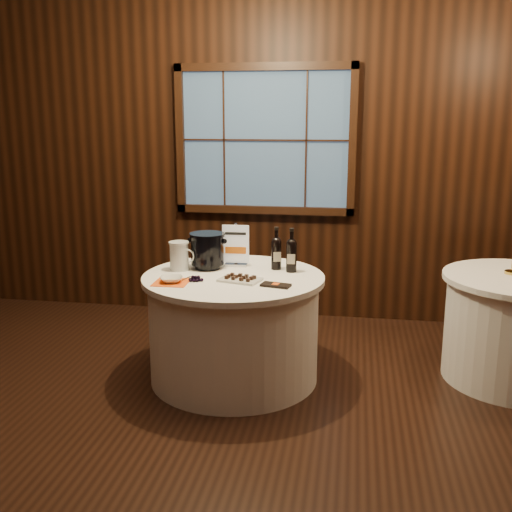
% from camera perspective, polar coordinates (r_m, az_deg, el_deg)
% --- Properties ---
extents(ground, '(6.00, 6.00, 0.00)m').
position_cam_1_polar(ground, '(3.60, -5.39, -17.93)').
color(ground, black).
rests_on(ground, ground).
extents(back_wall, '(6.00, 0.10, 3.00)m').
position_cam_1_polar(back_wall, '(5.53, 0.88, 9.90)').
color(back_wall, black).
rests_on(back_wall, ground).
extents(main_table, '(1.28, 1.28, 0.77)m').
position_cam_1_polar(main_table, '(4.32, -2.12, -6.75)').
color(main_table, white).
rests_on(main_table, ground).
extents(sign_stand, '(0.20, 0.10, 0.32)m').
position_cam_1_polar(sign_stand, '(4.44, -1.94, 0.43)').
color(sign_stand, '#B5B4BB').
rests_on(sign_stand, main_table).
extents(port_bottle_left, '(0.07, 0.09, 0.31)m').
position_cam_1_polar(port_bottle_left, '(4.34, 1.95, 0.48)').
color(port_bottle_left, black).
rests_on(port_bottle_left, main_table).
extents(port_bottle_right, '(0.08, 0.08, 0.32)m').
position_cam_1_polar(port_bottle_right, '(4.27, 3.39, 0.28)').
color(port_bottle_right, black).
rests_on(port_bottle_right, main_table).
extents(ice_bucket, '(0.26, 0.26, 0.26)m').
position_cam_1_polar(ice_bucket, '(4.38, -4.65, 0.59)').
color(ice_bucket, black).
rests_on(ice_bucket, main_table).
extents(chocolate_plate, '(0.31, 0.24, 0.04)m').
position_cam_1_polar(chocolate_plate, '(4.05, -1.53, -2.17)').
color(chocolate_plate, silver).
rests_on(chocolate_plate, main_table).
extents(chocolate_box, '(0.21, 0.13, 0.02)m').
position_cam_1_polar(chocolate_box, '(3.93, 1.89, -2.79)').
color(chocolate_box, black).
rests_on(chocolate_box, main_table).
extents(grape_bunch, '(0.16, 0.06, 0.04)m').
position_cam_1_polar(grape_bunch, '(4.06, -5.79, -2.18)').
color(grape_bunch, black).
rests_on(grape_bunch, main_table).
extents(glass_pitcher, '(0.19, 0.15, 0.21)m').
position_cam_1_polar(glass_pitcher, '(4.35, -7.30, 0.03)').
color(glass_pitcher, silver).
rests_on(glass_pitcher, main_table).
extents(orange_napkin, '(0.23, 0.23, 0.00)m').
position_cam_1_polar(orange_napkin, '(4.06, -8.06, -2.49)').
color(orange_napkin, '#FC5B15').
rests_on(orange_napkin, main_table).
extents(cracker_bowl, '(0.19, 0.19, 0.04)m').
position_cam_1_polar(cracker_bowl, '(4.05, -8.06, -2.21)').
color(cracker_bowl, silver).
rests_on(cracker_bowl, orange_napkin).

